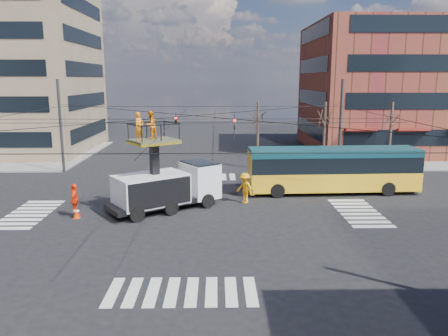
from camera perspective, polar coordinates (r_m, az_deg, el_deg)
ground at (r=26.66m, az=-3.81°, el=-5.90°), size 120.00×120.00×0.00m
sidewalk_ne at (r=51.01m, az=21.76°, el=1.77°), size 18.00×18.00×0.12m
sidewalk_nw at (r=52.12m, az=-26.31°, el=1.58°), size 18.00×18.00×0.12m
crosswalks at (r=26.66m, az=-3.82°, el=-5.88°), size 22.40×22.40×0.02m
building_ne at (r=53.52m, az=22.08°, el=9.65°), size 20.06×16.06×14.00m
overhead_network at (r=26.11m, az=-4.05°, el=3.38°), size 24.24×24.24×8.00m
tree_a at (r=39.22m, az=4.45°, el=6.59°), size 2.00×2.00×6.00m
tree_b at (r=40.22m, az=13.04°, el=6.45°), size 2.00×2.00×6.00m
tree_c at (r=42.06m, az=21.05°, el=6.19°), size 2.00×2.00×6.00m
utility_truck at (r=27.11m, az=-7.47°, el=-1.23°), size 7.07×5.86×6.17m
city_bus at (r=31.93m, az=14.03°, el=-0.11°), size 12.07×3.12×3.20m
traffic_cone at (r=26.99m, az=-18.73°, el=-5.53°), size 0.36×0.36×0.68m
worker_ground at (r=27.16m, az=-18.90°, el=-4.01°), size 0.58×1.20×1.98m
flagger at (r=28.51m, az=2.72°, el=-2.64°), size 1.42×1.47×2.01m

